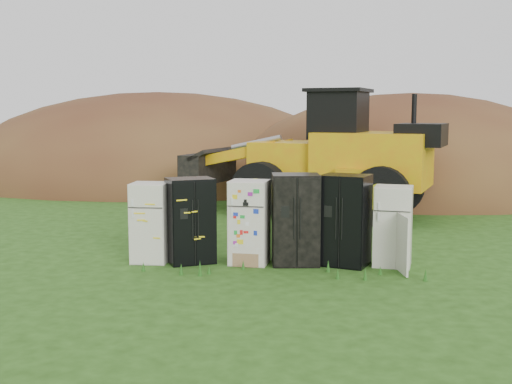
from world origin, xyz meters
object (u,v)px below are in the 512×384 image
(fridge_leftmost, at_px, (150,222))
(wheel_loader, at_px, (308,152))
(fridge_black_right, at_px, (345,220))
(fridge_black_side, at_px, (190,220))
(fridge_sticker, at_px, (249,222))
(fridge_dark_mid, at_px, (295,219))
(fridge_open_door, at_px, (393,226))

(fridge_leftmost, xyz_separation_m, wheel_loader, (3.14, 6.33, 1.02))
(fridge_leftmost, height_order, fridge_black_right, fridge_black_right)
(fridge_black_side, bearing_deg, fridge_black_right, -24.31)
(fridge_black_right, bearing_deg, fridge_sticker, -159.04)
(fridge_leftmost, height_order, wheel_loader, wheel_loader)
(wheel_loader, bearing_deg, fridge_black_right, -65.13)
(fridge_black_side, height_order, wheel_loader, wheel_loader)
(fridge_dark_mid, bearing_deg, fridge_open_door, -4.88)
(fridge_dark_mid, relative_size, wheel_loader, 0.24)
(wheel_loader, bearing_deg, fridge_dark_mid, -73.87)
(fridge_leftmost, relative_size, fridge_black_right, 0.89)
(fridge_black_side, distance_m, fridge_black_right, 3.04)
(fridge_sticker, bearing_deg, fridge_open_door, 7.84)
(fridge_black_side, distance_m, fridge_sticker, 1.17)
(fridge_sticker, distance_m, wheel_loader, 6.51)
(fridge_sticker, xyz_separation_m, wheel_loader, (1.16, 6.33, 0.99))
(fridge_leftmost, height_order, fridge_open_door, fridge_leftmost)
(wheel_loader, bearing_deg, fridge_sticker, -81.92)
(fridge_open_door, bearing_deg, fridge_black_right, -167.71)
(fridge_black_right, xyz_separation_m, fridge_open_door, (0.92, 0.01, -0.11))
(fridge_dark_mid, relative_size, fridge_open_door, 1.14)
(fridge_dark_mid, height_order, fridge_open_door, fridge_dark_mid)
(fridge_sticker, relative_size, wheel_loader, 0.22)
(fridge_black_right, distance_m, wheel_loader, 6.42)
(fridge_open_door, bearing_deg, wheel_loader, 116.21)
(fridge_leftmost, relative_size, wheel_loader, 0.21)
(fridge_black_side, relative_size, wheel_loader, 0.22)
(fridge_leftmost, height_order, fridge_sticker, fridge_sticker)
(fridge_black_right, distance_m, fridge_open_door, 0.93)
(fridge_black_right, relative_size, wheel_loader, 0.24)
(fridge_sticker, height_order, wheel_loader, wheel_loader)
(fridge_dark_mid, bearing_deg, fridge_leftmost, 174.96)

